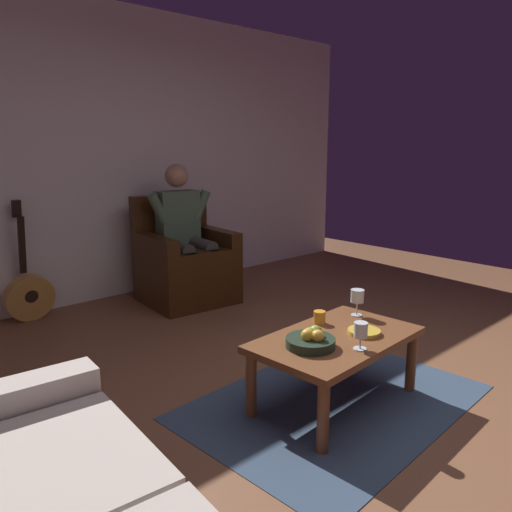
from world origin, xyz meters
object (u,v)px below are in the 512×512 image
coffee_table (336,346)px  decorative_dish (364,332)px  armchair (185,265)px  guitar (29,294)px  person_seated (184,228)px  wine_glass_near (361,332)px  wine_glass_far (357,298)px  fruit_bowl (311,340)px  candle_jar (319,317)px

coffee_table → decorative_dish: 0.18m
armchair → guitar: size_ratio=0.97×
person_seated → wine_glass_near: size_ratio=8.65×
coffee_table → wine_glass_far: bearing=-159.9°
wine_glass_far → coffee_table: bearing=20.1°
fruit_bowl → decorative_dish: bearing=168.0°
wine_glass_far → fruit_bowl: (0.59, 0.14, -0.08)m
armchair → decorative_dish: 2.31m
armchair → coffee_table: (0.50, 2.20, 0.00)m
guitar → fruit_bowl: size_ratio=3.85×
person_seated → guitar: size_ratio=1.26×
decorative_dish → fruit_bowl: bearing=-12.0°
wine_glass_near → guitar: bearing=-75.4°
wine_glass_near → decorative_dish: bearing=-149.6°
person_seated → decorative_dish: bearing=86.6°
fruit_bowl → armchair: bearing=-108.0°
guitar → wine_glass_far: size_ratio=6.02×
wine_glass_near → fruit_bowl: 0.26m
wine_glass_far → fruit_bowl: 0.61m
fruit_bowl → candle_jar: 0.37m
wine_glass_near → armchair: bearing=-103.0°
person_seated → wine_glass_near: (0.55, 2.39, -0.20)m
armchair → coffee_table: bearing=82.7°
armchair → person_seated: bearing=90.0°
decorative_dish → armchair: bearing=-98.8°
wine_glass_far → fruit_bowl: size_ratio=0.64×
armchair → decorative_dish: armchair is taller
wine_glass_near → person_seated: bearing=-103.0°
guitar → wine_glass_far: guitar is taller
armchair → candle_jar: bearing=83.9°
person_seated → candle_jar: person_seated is taller
armchair → coffee_table: armchair is taller
coffee_table → fruit_bowl: 0.24m
guitar → decorative_dish: (-0.93, 2.71, 0.19)m
armchair → wine_glass_near: size_ratio=6.66×
coffee_table → wine_glass_near: 0.26m
person_seated → coffee_table: 2.27m
fruit_bowl → guitar: bearing=-77.8°
guitar → candle_jar: guitar is taller
coffee_table → candle_jar: bearing=-113.9°
wine_glass_near → decorative_dish: 0.25m
coffee_table → wine_glass_near: wine_glass_near is taller
armchair → person_seated: 0.36m
decorative_dish → candle_jar: candle_jar is taller
coffee_table → guitar: 2.74m
armchair → fruit_bowl: (0.72, 2.21, 0.10)m
armchair → coffee_table: size_ratio=0.98×
candle_jar → person_seated: bearing=-101.5°
wine_glass_far → candle_jar: 0.30m
fruit_bowl → wine_glass_far: bearing=-166.6°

